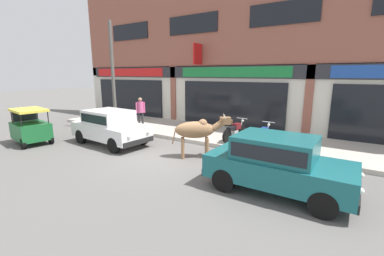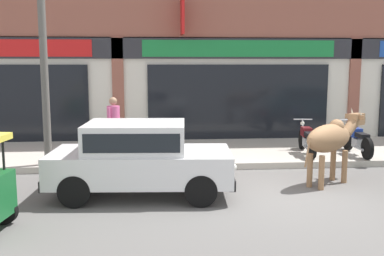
{
  "view_description": "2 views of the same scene",
  "coord_description": "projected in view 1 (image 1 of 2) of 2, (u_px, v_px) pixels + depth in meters",
  "views": [
    {
      "loc": [
        5.76,
        -6.79,
        2.98
      ],
      "look_at": [
        0.68,
        1.0,
        1.0
      ],
      "focal_mm": 24.0,
      "sensor_mm": 36.0,
      "label": 1
    },
    {
      "loc": [
        -2.71,
        -8.43,
        2.62
      ],
      "look_at": [
        -1.91,
        1.0,
        1.23
      ],
      "focal_mm": 42.0,
      "sensor_mm": 36.0,
      "label": 2
    }
  ],
  "objects": [
    {
      "name": "motorcycle_0",
      "position": [
        235.0,
        131.0,
        11.05
      ],
      "size": [
        0.54,
        1.81,
        0.88
      ],
      "color": "black",
      "rests_on": "sidewalk"
    },
    {
      "name": "ground_plane",
      "position": [
        161.0,
        158.0,
        9.26
      ],
      "size": [
        90.0,
        90.0,
        0.0
      ],
      "primitive_type": "plane",
      "color": "#605E5B"
    },
    {
      "name": "sidewalk",
      "position": [
        214.0,
        134.0,
        12.54
      ],
      "size": [
        19.0,
        3.65,
        0.16
      ],
      "primitive_type": "cube",
      "color": "#B7AFA3",
      "rests_on": "ground"
    },
    {
      "name": "cow",
      "position": [
        198.0,
        130.0,
        9.1
      ],
      "size": [
        1.85,
        1.45,
        1.61
      ],
      "color": "#936B47",
      "rests_on": "ground"
    },
    {
      "name": "utility_pole",
      "position": [
        113.0,
        75.0,
        13.52
      ],
      "size": [
        0.18,
        0.18,
        5.46
      ],
      "primitive_type": "cylinder",
      "color": "#595651",
      "rests_on": "sidewalk"
    },
    {
      "name": "car_1",
      "position": [
        110.0,
        125.0,
        10.91
      ],
      "size": [
        3.69,
        1.83,
        1.46
      ],
      "color": "black",
      "rests_on": "ground"
    },
    {
      "name": "car_0",
      "position": [
        277.0,
        161.0,
        6.46
      ],
      "size": [
        3.63,
        1.64,
        1.46
      ],
      "color": "black",
      "rests_on": "ground"
    },
    {
      "name": "shop_building",
      "position": [
        235.0,
        44.0,
        13.32
      ],
      "size": [
        23.0,
        1.4,
        9.4
      ],
      "color": "#8E5142",
      "rests_on": "ground"
    },
    {
      "name": "motorcycle_1",
      "position": [
        263.0,
        136.0,
        10.17
      ],
      "size": [
        0.52,
        1.81,
        0.88
      ],
      "color": "black",
      "rests_on": "sidewalk"
    },
    {
      "name": "auto_rickshaw",
      "position": [
        30.0,
        129.0,
        11.02
      ],
      "size": [
        2.08,
        1.41,
        1.52
      ],
      "color": "black",
      "rests_on": "ground"
    },
    {
      "name": "pedestrian",
      "position": [
        140.0,
        109.0,
        13.34
      ],
      "size": [
        0.32,
        0.46,
        1.6
      ],
      "color": "#2D2D33",
      "rests_on": "sidewalk"
    }
  ]
}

